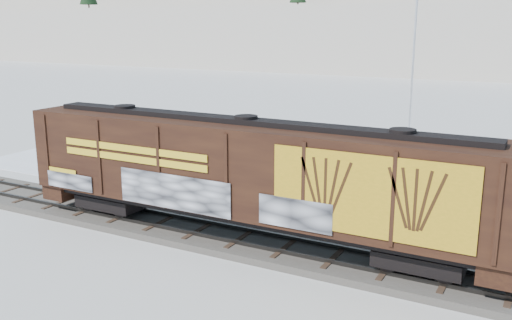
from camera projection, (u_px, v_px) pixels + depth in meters
The scene contains 8 objects.
ground at pixel (201, 235), 24.02m from camera, with size 500.00×500.00×0.00m, color white.
rail_track at pixel (201, 232), 23.99m from camera, with size 50.00×3.40×0.43m.
parking_strip at pixel (279, 190), 30.44m from camera, with size 40.00×8.00×0.03m, color white.
hopper_railcar at pixel (246, 171), 22.29m from camera, with size 20.03×3.06×4.73m.
flagpole at pixel (413, 91), 33.47m from camera, with size 2.30×0.90×12.78m.
car_silver at pixel (236, 177), 29.81m from camera, with size 2.03×5.06×1.72m, color #9D9FA4.
car_white at pixel (227, 173), 30.77m from camera, with size 1.76×5.04×1.66m, color silver.
car_dark at pixel (354, 185), 29.02m from camera, with size 1.81×4.45×1.29m, color black.
Camera 1 is at (12.79, -18.81, 8.69)m, focal length 40.00 mm.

